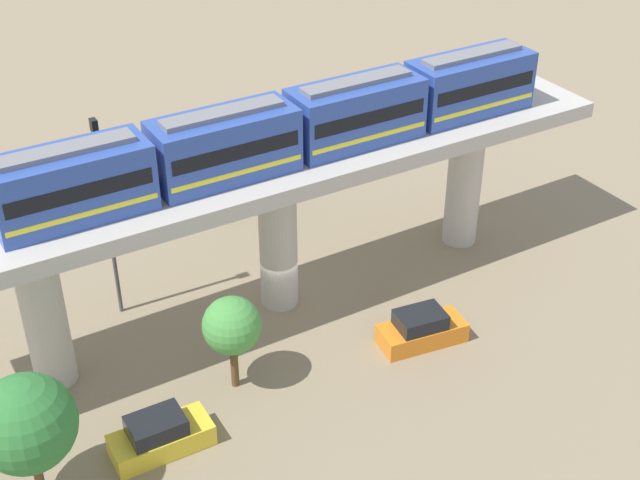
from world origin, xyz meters
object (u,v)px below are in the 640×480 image
(parked_car_yellow, at_px, (160,436))
(signal_post, at_px, (107,212))
(tree_far_corner, at_px, (240,149))
(tree_near_viaduct, at_px, (26,424))
(tree_mid_lot, at_px, (232,326))
(parked_car_orange, at_px, (421,329))
(train, at_px, (292,129))

(parked_car_yellow, xyz_separation_m, signal_post, (9.99, -1.89, 5.09))
(signal_post, bearing_deg, tree_far_corner, -55.28)
(parked_car_yellow, relative_size, signal_post, 0.40)
(tree_near_viaduct, bearing_deg, tree_mid_lot, -76.83)
(parked_car_orange, relative_size, tree_mid_lot, 0.94)
(train, bearing_deg, tree_near_viaduct, 114.15)
(train, height_order, tree_near_viaduct, train)
(tree_near_viaduct, bearing_deg, tree_far_corner, -44.84)
(parked_car_yellow, relative_size, parked_car_orange, 0.96)
(tree_far_corner, bearing_deg, train, 168.26)
(train, relative_size, signal_post, 2.59)
(tree_mid_lot, relative_size, signal_post, 0.44)
(parked_car_orange, height_order, signal_post, signal_post)
(train, xyz_separation_m, parked_car_yellow, (-6.59, 10.11, -8.80))
(tree_near_viaduct, distance_m, tree_far_corner, 24.54)
(parked_car_orange, distance_m, tree_far_corner, 17.24)
(tree_far_corner, relative_size, signal_post, 0.50)
(parked_car_orange, height_order, tree_near_viaduct, tree_near_viaduct)
(parked_car_orange, bearing_deg, tree_near_viaduct, 99.59)
(parked_car_yellow, bearing_deg, parked_car_orange, -87.93)
(parked_car_yellow, distance_m, tree_near_viaduct, 5.98)
(tree_mid_lot, xyz_separation_m, tree_far_corner, (15.19, -7.90, 0.01))
(signal_post, bearing_deg, parked_car_yellow, 169.29)
(parked_car_orange, bearing_deg, train, 36.20)
(train, xyz_separation_m, parked_car_orange, (-6.38, -3.36, -8.80))
(parked_car_orange, xyz_separation_m, tree_near_viaduct, (-0.39, 18.46, 3.31))
(tree_mid_lot, height_order, signal_post, signal_post)
(train, distance_m, parked_car_yellow, 14.94)
(parked_car_orange, height_order, tree_mid_lot, tree_mid_lot)
(parked_car_orange, bearing_deg, parked_car_yellow, 99.29)
(tree_near_viaduct, relative_size, signal_post, 0.56)
(train, distance_m, signal_post, 9.64)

